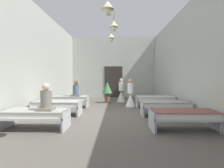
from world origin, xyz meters
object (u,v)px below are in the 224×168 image
at_px(bed_left_row_1, 57,104).
at_px(nurse_near_aisle, 130,97).
at_px(bed_right_row_1, 165,105).
at_px(patient_seated_secondary, 46,100).
at_px(bed_left_row_2, 70,99).
at_px(bed_right_row_2, 155,99).
at_px(potted_plant, 107,89).
at_px(nurse_mid_aisle, 121,93).
at_px(patient_seated_primary, 76,91).
at_px(bed_right_row_0, 184,115).
at_px(bed_left_row_0, 35,114).

bearing_deg(bed_left_row_1, nurse_near_aisle, 34.04).
xyz_separation_m(bed_right_row_1, patient_seated_secondary, (-4.03, -1.95, 0.43)).
height_order(bed_left_row_2, bed_right_row_2, same).
xyz_separation_m(bed_left_row_2, potted_plant, (1.87, 1.59, 0.37)).
xyz_separation_m(nurse_mid_aisle, patient_seated_primary, (-2.37, -2.06, 0.34)).
bearing_deg(bed_right_row_0, potted_plant, 115.01).
xyz_separation_m(bed_left_row_1, patient_seated_secondary, (0.35, -1.95, 0.43)).
relative_size(bed_right_row_1, bed_right_row_2, 1.00).
distance_m(bed_right_row_0, patient_seated_secondary, 4.06).
xyz_separation_m(bed_right_row_0, patient_seated_secondary, (-4.03, -0.05, 0.43)).
relative_size(bed_left_row_0, bed_left_row_2, 1.00).
bearing_deg(bed_right_row_0, bed_right_row_1, 90.00).
bearing_deg(bed_left_row_1, bed_right_row_1, 0.00).
relative_size(bed_left_row_0, bed_right_row_1, 1.00).
relative_size(bed_right_row_0, bed_right_row_1, 1.00).
bearing_deg(bed_right_row_2, nurse_near_aisle, 169.24).
distance_m(bed_left_row_2, bed_right_row_2, 4.38).
bearing_deg(patient_seated_secondary, bed_right_row_0, 0.75).
xyz_separation_m(patient_seated_secondary, potted_plant, (1.52, 5.44, -0.06)).
xyz_separation_m(bed_left_row_0, bed_right_row_2, (4.38, 3.80, 0.00)).
distance_m(bed_left_row_1, potted_plant, 3.97).
bearing_deg(potted_plant, bed_right_row_1, -54.22).
bearing_deg(nurse_mid_aisle, patient_seated_primary, 121.79).
xyz_separation_m(bed_left_row_2, patient_seated_primary, (0.35, -0.09, 0.43)).
xyz_separation_m(nurse_mid_aisle, potted_plant, (-0.85, -0.38, 0.28)).
xyz_separation_m(bed_left_row_1, patient_seated_primary, (0.35, 1.81, 0.43)).
relative_size(bed_right_row_1, potted_plant, 1.50).
height_order(bed_left_row_0, bed_left_row_2, same).
bearing_deg(bed_right_row_1, nurse_near_aisle, 119.88).
xyz_separation_m(bed_left_row_0, patient_seated_secondary, (0.35, -0.05, 0.43)).
distance_m(bed_left_row_2, potted_plant, 2.48).
bearing_deg(bed_left_row_1, bed_right_row_2, 23.44).
relative_size(bed_left_row_1, patient_seated_primary, 2.38).
height_order(bed_right_row_2, patient_seated_primary, patient_seated_primary).
bearing_deg(potted_plant, nurse_mid_aisle, 24.29).
xyz_separation_m(bed_right_row_0, nurse_near_aisle, (-1.23, 4.03, 0.09)).
relative_size(bed_right_row_1, nurse_mid_aisle, 1.28).
relative_size(bed_left_row_0, patient_seated_secondary, 2.38).
bearing_deg(bed_left_row_1, nurse_mid_aisle, 54.92).
height_order(bed_right_row_0, nurse_near_aisle, nurse_near_aisle).
height_order(bed_left_row_0, bed_right_row_0, same).
relative_size(bed_right_row_2, patient_seated_secondary, 2.38).
xyz_separation_m(nurse_near_aisle, patient_seated_secondary, (-2.81, -4.09, 0.34)).
bearing_deg(patient_seated_secondary, patient_seated_primary, 90.00).
distance_m(bed_left_row_0, bed_left_row_1, 1.90).
xyz_separation_m(bed_left_row_1, nurse_near_aisle, (3.16, 2.13, 0.09)).
bearing_deg(potted_plant, bed_left_row_2, -139.63).
bearing_deg(patient_seated_primary, bed_left_row_1, -100.96).
relative_size(bed_right_row_1, patient_seated_primary, 2.38).
relative_size(patient_seated_primary, potted_plant, 0.63).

